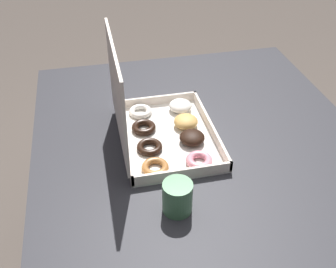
% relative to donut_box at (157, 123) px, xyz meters
% --- Properties ---
extents(dining_table, '(1.19, 1.03, 0.76)m').
position_rel_donut_box_xyz_m(dining_table, '(-0.05, -0.13, -0.15)').
color(dining_table, '#2D2D33').
rests_on(dining_table, ground_plane).
extents(donut_box, '(0.39, 0.29, 0.33)m').
position_rel_donut_box_xyz_m(donut_box, '(0.00, 0.00, 0.00)').
color(donut_box, silver).
rests_on(donut_box, dining_table).
extents(coffee_mug, '(0.08, 0.08, 0.09)m').
position_rel_donut_box_xyz_m(coffee_mug, '(-0.30, 0.00, -0.02)').
color(coffee_mug, '#4C8456').
rests_on(coffee_mug, dining_table).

